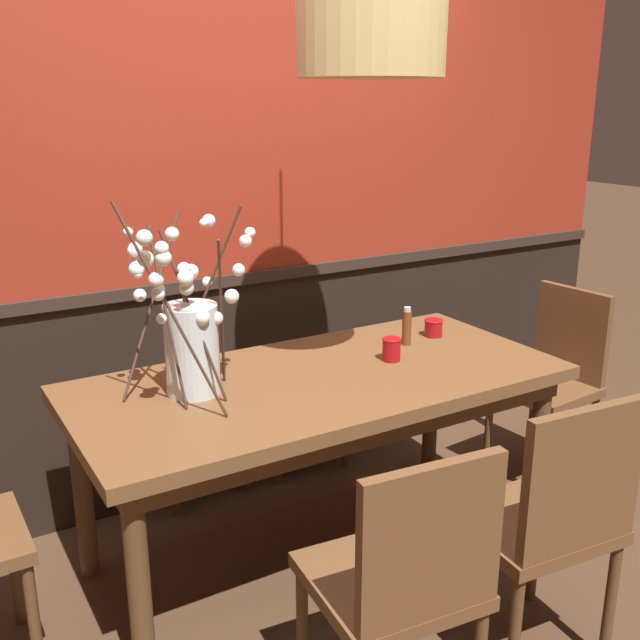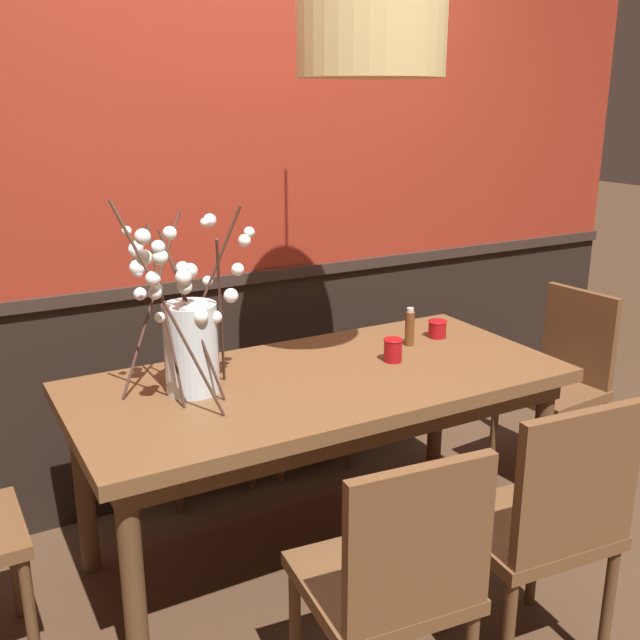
{
  "view_description": "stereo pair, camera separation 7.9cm",
  "coord_description": "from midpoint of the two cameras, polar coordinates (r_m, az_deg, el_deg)",
  "views": [
    {
      "loc": [
        -1.32,
        -2.2,
        1.75
      ],
      "look_at": [
        0.0,
        0.0,
        0.98
      ],
      "focal_mm": 41.45,
      "sensor_mm": 36.0,
      "label": 1
    },
    {
      "loc": [
        -1.25,
        -2.24,
        1.75
      ],
      "look_at": [
        0.0,
        0.0,
        0.98
      ],
      "focal_mm": 41.45,
      "sensor_mm": 36.0,
      "label": 2
    }
  ],
  "objects": [
    {
      "name": "chair_near_side_right",
      "position": [
        2.42,
        16.4,
        -14.35
      ],
      "size": [
        0.48,
        0.44,
        0.93
      ],
      "color": "brown",
      "rests_on": "ground"
    },
    {
      "name": "candle_holder_nearer_center",
      "position": [
        3.22,
        8.06,
        -0.59
      ],
      "size": [
        0.08,
        0.08,
        0.07
      ],
      "color": "#9E0F14",
      "rests_on": "dining_table"
    },
    {
      "name": "dining_table",
      "position": [
        2.79,
        -0.81,
        -5.99
      ],
      "size": [
        1.83,
        0.86,
        0.76
      ],
      "color": "brown",
      "rests_on": "ground"
    },
    {
      "name": "chair_near_side_left",
      "position": [
        2.12,
        5.36,
        -19.18
      ],
      "size": [
        0.47,
        0.47,
        0.91
      ],
      "color": "brown",
      "rests_on": "ground"
    },
    {
      "name": "candle_holder_nearer_edge",
      "position": [
        2.91,
        4.71,
        -2.24
      ],
      "size": [
        0.08,
        0.08,
        0.09
      ],
      "color": "#9E0F14",
      "rests_on": "dining_table"
    },
    {
      "name": "chair_far_side_left",
      "position": [
        3.46,
        -11.17,
        -4.6
      ],
      "size": [
        0.46,
        0.46,
        0.9
      ],
      "color": "brown",
      "rests_on": "ground"
    },
    {
      "name": "condiment_bottle",
      "position": [
        3.09,
        5.99,
        -0.52
      ],
      "size": [
        0.04,
        0.04,
        0.16
      ],
      "color": "brown",
      "rests_on": "dining_table"
    },
    {
      "name": "chair_head_east_end",
      "position": [
        3.64,
        17.05,
        -3.96
      ],
      "size": [
        0.43,
        0.44,
        0.9
      ],
      "color": "brown",
      "rests_on": "ground"
    },
    {
      "name": "chair_far_side_right",
      "position": [
        3.65,
        -3.11,
        -2.9
      ],
      "size": [
        0.45,
        0.45,
        0.94
      ],
      "color": "brown",
      "rests_on": "ground"
    },
    {
      "name": "pendant_lamp",
      "position": [
        2.58,
        3.03,
        20.79
      ],
      "size": [
        0.49,
        0.49,
        1.0
      ],
      "color": "tan"
    },
    {
      "name": "back_wall",
      "position": [
        3.26,
        -7.62,
        10.47
      ],
      "size": [
        4.41,
        0.14,
        2.82
      ],
      "color": "black",
      "rests_on": "ground"
    },
    {
      "name": "vase_with_blossoms",
      "position": [
        2.57,
        -10.91,
        -1.48
      ],
      "size": [
        0.48,
        0.48,
        0.7
      ],
      "color": "silver",
      "rests_on": "dining_table"
    },
    {
      "name": "ground_plane",
      "position": [
        3.11,
        -0.76,
        -17.47
      ],
      "size": [
        24.0,
        24.0,
        0.0
      ],
      "primitive_type": "plane",
      "color": "#4C3321"
    }
  ]
}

